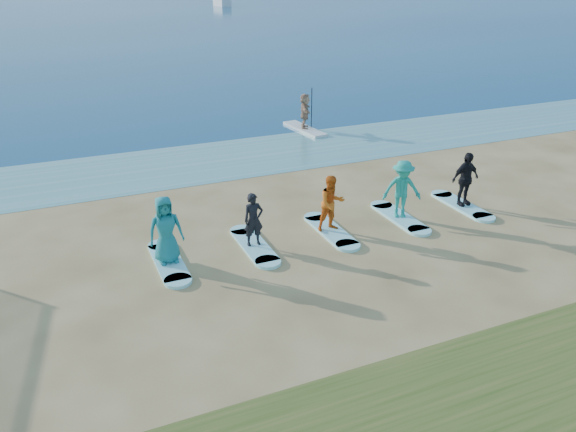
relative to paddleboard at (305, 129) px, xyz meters
name	(u,v)px	position (x,y,z in m)	size (l,w,h in m)	color
ground	(290,294)	(-6.56, -13.21, -0.06)	(600.00, 600.00, 0.00)	tan
shallow_water	(184,164)	(-6.56, -2.71, -0.05)	(600.00, 600.00, 0.00)	teal
paddleboard	(305,129)	(0.00, 0.00, 0.00)	(0.70, 3.00, 0.12)	silver
paddleboarder	(305,111)	(0.00, 0.00, 0.88)	(1.51, 0.48, 1.63)	tan
boat_offshore_b	(222,6)	(23.13, 87.29, -0.06)	(1.88, 5.44, 1.43)	silver
surfboard_0	(169,262)	(-8.90, -10.54, -0.01)	(0.70, 2.20, 0.09)	#9BEAF1
student_0	(166,230)	(-8.90, -10.54, 0.94)	(0.89, 0.58, 1.82)	#1A7881
surfboard_1	(254,246)	(-6.48, -10.54, -0.01)	(0.70, 2.20, 0.09)	#9BEAF1
student_1	(254,220)	(-6.48, -10.54, 0.79)	(0.55, 0.36, 1.52)	black
surfboard_2	(331,231)	(-4.07, -10.54, -0.01)	(0.70, 2.20, 0.09)	#9BEAF1
student_2	(332,203)	(-4.07, -10.54, 0.87)	(0.82, 0.64, 1.68)	#D55E16
surfboard_3	(399,218)	(-1.66, -10.54, -0.01)	(0.70, 2.20, 0.09)	#9BEAF1
student_3	(402,189)	(-1.66, -10.54, 0.94)	(1.17, 0.67, 1.82)	teal
surfboard_4	(462,206)	(0.76, -10.54, -0.01)	(0.70, 2.20, 0.09)	#9BEAF1
student_4	(465,179)	(0.76, -10.54, 0.91)	(1.03, 0.43, 1.76)	black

